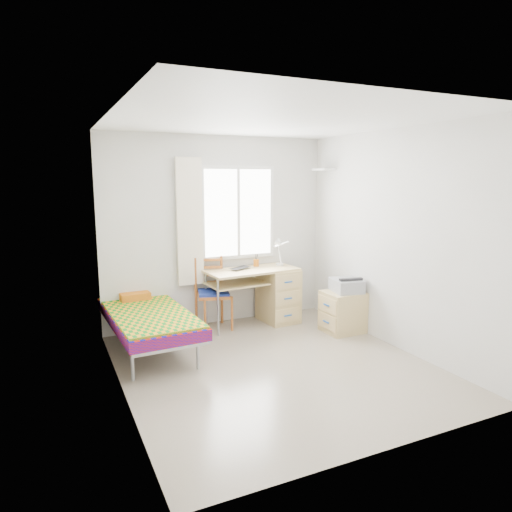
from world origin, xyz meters
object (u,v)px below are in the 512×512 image
Objects in this scene: chair at (213,289)px; printer at (346,285)px; desk at (274,292)px; cabinet at (343,312)px; bed at (147,316)px.

chair is 2.10× the size of printer.
printer is (0.68, -0.78, 0.21)m from desk.
desk reaches higher than cabinet.
printer is (2.52, -0.53, 0.24)m from bed.
cabinet is at bearing -169.96° from printer.
bed reaches higher than printer.
cabinet is (1.51, -0.89, -0.27)m from chair.
cabinet is at bearing -55.53° from desk.
desk is 1.34× the size of chair.
bed is 1.86m from desk.
desk is 2.81× the size of printer.
desk reaches higher than printer.
cabinet is 1.17× the size of printer.
printer is at bearing -14.55° from chair.
bed reaches higher than desk.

